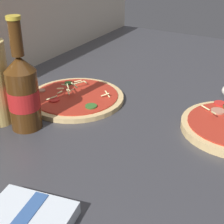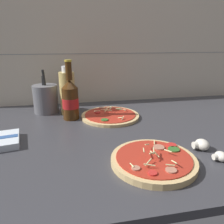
{
  "view_description": "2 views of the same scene",
  "coord_description": "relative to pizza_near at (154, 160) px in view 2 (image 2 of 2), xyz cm",
  "views": [
    {
      "loc": [
        -73.17,
        -35.15,
        44.4
      ],
      "look_at": [
        -10.7,
        0.48,
        6.52
      ],
      "focal_mm": 55.0,
      "sensor_mm": 36.0,
      "label": 1
    },
    {
      "loc": [
        -20.84,
        -78.32,
        36.8
      ],
      "look_at": [
        -4.35,
        5.39,
        8.8
      ],
      "focal_mm": 35.0,
      "sensor_mm": 36.0,
      "label": 2
    }
  ],
  "objects": [
    {
      "name": "counter_slab",
      "position": [
        -1.94,
        25.61,
        -2.33
      ],
      "size": [
        160.0,
        90.0,
        2.5
      ],
      "color": "#38383D",
      "rests_on": "ground"
    },
    {
      "name": "tile_backsplash",
      "position": [
        -1.94,
        71.11,
        26.42
      ],
      "size": [
        160.0,
        1.13,
        60.0
      ],
      "color": "beige",
      "rests_on": "ground"
    },
    {
      "name": "pizza_near",
      "position": [
        0.0,
        0.0,
        0.0
      ],
      "size": [
        24.93,
        24.93,
        4.97
      ],
      "color": "tan",
      "rests_on": "counter_slab"
    },
    {
      "name": "pizza_far",
      "position": [
        -4.93,
        42.24,
        -0.3
      ],
      "size": [
        26.89,
        26.89,
        5.04
      ],
      "color": "tan",
      "rests_on": "counter_slab"
    },
    {
      "name": "beer_bottle",
      "position": [
        -22.82,
        43.91,
        8.31
      ],
      "size": [
        7.35,
        7.35,
        26.55
      ],
      "color": "#47280F",
      "rests_on": "counter_slab"
    },
    {
      "name": "oil_bottle",
      "position": [
        -23.96,
        51.81,
        9.53
      ],
      "size": [
        7.33,
        7.33,
        23.08
      ],
      "color": "#D6B766",
      "rests_on": "counter_slab"
    },
    {
      "name": "mushroom_left",
      "position": [
        20.15,
        -2.37,
        0.34
      ],
      "size": [
        4.27,
        4.06,
        2.84
      ],
      "color": "white",
      "rests_on": "counter_slab"
    },
    {
      "name": "mushroom_right",
      "position": [
        18.58,
        5.13,
        0.69
      ],
      "size": [
        5.33,
        5.07,
        3.55
      ],
      "color": "white",
      "rests_on": "counter_slab"
    },
    {
      "name": "utensil_crock",
      "position": [
        -34.78,
        56.13,
        5.89
      ],
      "size": [
        11.9,
        11.9,
        21.24
      ],
      "color": "slate",
      "rests_on": "counter_slab"
    }
  ]
}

